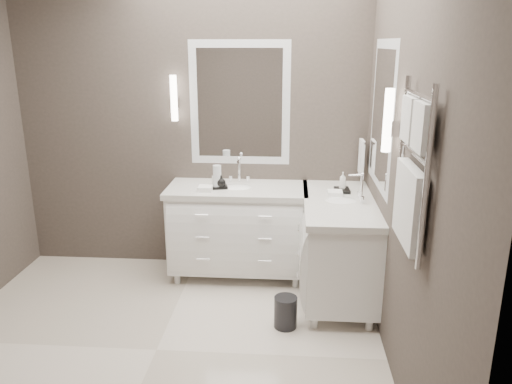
# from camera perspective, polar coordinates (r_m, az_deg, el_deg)

# --- Properties ---
(floor) EXTENTS (3.20, 3.00, 0.01)m
(floor) POSITION_cam_1_polar(r_m,az_deg,el_deg) (3.75, -11.30, -17.33)
(floor) COLOR silver
(floor) RESTS_ON ground
(wall_back) EXTENTS (3.20, 0.01, 2.70)m
(wall_back) POSITION_cam_1_polar(r_m,az_deg,el_deg) (4.64, -7.42, 7.60)
(wall_back) COLOR #453C37
(wall_back) RESTS_ON floor
(wall_front) EXTENTS (3.20, 0.01, 2.70)m
(wall_front) POSITION_cam_1_polar(r_m,az_deg,el_deg) (1.88, -25.70, -7.65)
(wall_front) COLOR #453C37
(wall_front) RESTS_ON floor
(wall_right) EXTENTS (0.01, 3.00, 2.70)m
(wall_right) POSITION_cam_1_polar(r_m,az_deg,el_deg) (3.14, 16.65, 2.70)
(wall_right) COLOR #453C37
(wall_right) RESTS_ON floor
(vanity_back) EXTENTS (1.24, 0.59, 0.97)m
(vanity_back) POSITION_cam_1_polar(r_m,az_deg,el_deg) (4.52, -2.09, -3.87)
(vanity_back) COLOR white
(vanity_back) RESTS_ON floor
(vanity_right) EXTENTS (0.59, 1.24, 0.97)m
(vanity_right) POSITION_cam_1_polar(r_m,az_deg,el_deg) (4.21, 9.41, -5.67)
(vanity_right) COLOR white
(vanity_right) RESTS_ON floor
(mirror_back) EXTENTS (0.90, 0.02, 1.10)m
(mirror_back) POSITION_cam_1_polar(r_m,az_deg,el_deg) (4.52, -1.87, 10.07)
(mirror_back) COLOR white
(mirror_back) RESTS_ON wall_back
(mirror_right) EXTENTS (0.02, 0.90, 1.10)m
(mirror_right) POSITION_cam_1_polar(r_m,az_deg,el_deg) (3.88, 14.20, 8.45)
(mirror_right) COLOR white
(mirror_right) RESTS_ON wall_right
(sconce_back) EXTENTS (0.06, 0.06, 0.40)m
(sconce_back) POSITION_cam_1_polar(r_m,az_deg,el_deg) (4.55, -9.36, 10.44)
(sconce_back) COLOR white
(sconce_back) RESTS_ON wall_back
(sconce_right) EXTENTS (0.06, 0.06, 0.40)m
(sconce_right) POSITION_cam_1_polar(r_m,az_deg,el_deg) (3.29, 14.84, 7.77)
(sconce_right) COLOR white
(sconce_right) RESTS_ON wall_right
(towel_bar_corner) EXTENTS (0.03, 0.22, 0.30)m
(towel_bar_corner) POSITION_cam_1_polar(r_m,az_deg,el_deg) (4.49, 11.96, 4.04)
(towel_bar_corner) COLOR white
(towel_bar_corner) RESTS_ON wall_right
(towel_ladder) EXTENTS (0.06, 0.58, 0.90)m
(towel_ladder) POSITION_cam_1_polar(r_m,az_deg,el_deg) (2.74, 17.33, 1.57)
(towel_ladder) COLOR white
(towel_ladder) RESTS_ON wall_right
(waste_bin) EXTENTS (0.19, 0.19, 0.24)m
(waste_bin) POSITION_cam_1_polar(r_m,az_deg,el_deg) (3.88, 3.39, -13.54)
(waste_bin) COLOR black
(waste_bin) RESTS_ON floor
(amenity_tray_back) EXTENTS (0.18, 0.15, 0.02)m
(amenity_tray_back) POSITION_cam_1_polar(r_m,az_deg,el_deg) (4.38, -4.32, 0.61)
(amenity_tray_back) COLOR black
(amenity_tray_back) RESTS_ON vanity_back
(amenity_tray_right) EXTENTS (0.13, 0.17, 0.02)m
(amenity_tray_right) POSITION_cam_1_polar(r_m,az_deg,el_deg) (4.32, 9.81, 0.21)
(amenity_tray_right) COLOR black
(amenity_tray_right) RESTS_ON vanity_right
(water_bottle) EXTENTS (0.08, 0.08, 0.21)m
(water_bottle) POSITION_cam_1_polar(r_m,az_deg,el_deg) (4.34, -4.46, 1.72)
(water_bottle) COLOR silver
(water_bottle) RESTS_ON vanity_back
(soap_bottle_a) EXTENTS (0.07, 0.07, 0.12)m
(soap_bottle_a) POSITION_cam_1_polar(r_m,az_deg,el_deg) (4.38, -4.69, 1.56)
(soap_bottle_a) COLOR white
(soap_bottle_a) RESTS_ON amenity_tray_back
(soap_bottle_b) EXTENTS (0.10, 0.10, 0.10)m
(soap_bottle_b) POSITION_cam_1_polar(r_m,az_deg,el_deg) (4.33, -4.01, 1.28)
(soap_bottle_b) COLOR black
(soap_bottle_b) RESTS_ON amenity_tray_back
(soap_bottle_c) EXTENTS (0.07, 0.07, 0.15)m
(soap_bottle_c) POSITION_cam_1_polar(r_m,az_deg,el_deg) (4.30, 9.87, 1.30)
(soap_bottle_c) COLOR white
(soap_bottle_c) RESTS_ON amenity_tray_right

